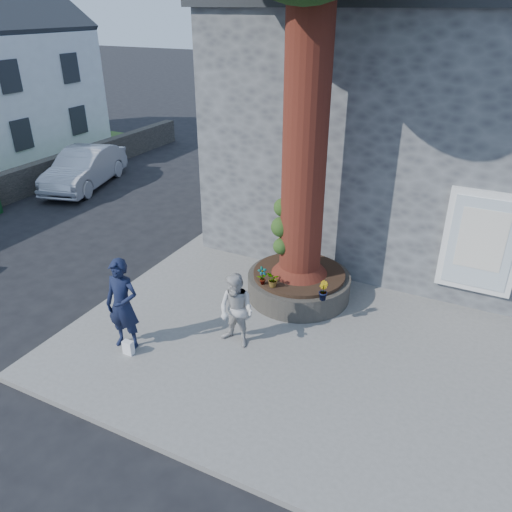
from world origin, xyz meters
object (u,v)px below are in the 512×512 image
at_px(planter, 299,284).
at_px(woman, 236,311).
at_px(car_silver, 84,168).
at_px(man, 123,305).

distance_m(planter, woman, 2.30).
height_order(woman, car_silver, woman).
relative_size(woman, car_silver, 0.36).
distance_m(woman, car_silver, 11.43).
bearing_deg(woman, man, -144.42).
height_order(planter, woman, woman).
xyz_separation_m(woman, car_silver, (-9.67, 6.09, -0.18)).
bearing_deg(planter, woman, -99.83).
bearing_deg(man, car_silver, 130.76).
relative_size(planter, man, 1.24).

